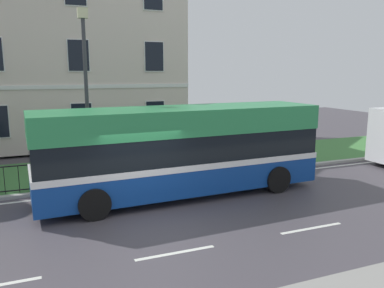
# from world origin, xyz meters

# --- Properties ---
(ground_plane) EXTENTS (60.00, 56.00, 0.18)m
(ground_plane) POSITION_xyz_m (0.00, 0.93, -0.02)
(ground_plane) COLOR #454148
(georgian_townhouse) EXTENTS (16.28, 11.14, 12.64)m
(georgian_townhouse) POSITION_xyz_m (-2.68, 16.40, 6.47)
(georgian_townhouse) COLOR beige
(georgian_townhouse) RESTS_ON ground_plane
(iron_verge_railing) EXTENTS (12.85, 0.04, 0.97)m
(iron_verge_railing) POSITION_xyz_m (-2.68, 4.40, 0.62)
(iron_verge_railing) COLOR black
(iron_verge_railing) RESTS_ON ground_plane
(single_decker_bus) EXTENTS (9.96, 2.86, 3.08)m
(single_decker_bus) POSITION_xyz_m (1.72, 2.35, 1.62)
(single_decker_bus) COLOR navy
(single_decker_bus) RESTS_ON ground_plane
(street_lamp_post) EXTENTS (0.36, 0.24, 6.41)m
(street_lamp_post) POSITION_xyz_m (-1.09, 4.97, 3.81)
(street_lamp_post) COLOR #333338
(street_lamp_post) RESTS_ON ground_plane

